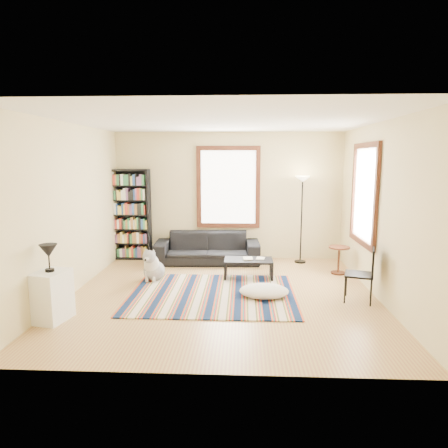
{
  "coord_description": "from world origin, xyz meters",
  "views": [
    {
      "loc": [
        0.33,
        -6.33,
        2.22
      ],
      "look_at": [
        0.0,
        0.5,
        1.1
      ],
      "focal_mm": 32.0,
      "sensor_mm": 36.0,
      "label": 1
    }
  ],
  "objects_px": {
    "dog": "(154,264)",
    "sofa": "(207,248)",
    "coffee_table": "(248,269)",
    "bookshelf": "(130,215)",
    "folding_chair": "(359,275)",
    "floor_lamp": "(301,220)",
    "white_cabinet": "(52,296)",
    "side_table": "(339,260)",
    "floor_cushion": "(264,291)"
  },
  "relations": [
    {
      "from": "floor_lamp",
      "to": "white_cabinet",
      "type": "bearing_deg",
      "value": -139.25
    },
    {
      "from": "sofa",
      "to": "folding_chair",
      "type": "xyz_separation_m",
      "value": [
        2.58,
        -2.26,
        0.1
      ]
    },
    {
      "from": "coffee_table",
      "to": "side_table",
      "type": "relative_size",
      "value": 1.67
    },
    {
      "from": "sofa",
      "to": "floor_lamp",
      "type": "distance_m",
      "value": 2.1
    },
    {
      "from": "floor_cushion",
      "to": "white_cabinet",
      "type": "height_order",
      "value": "white_cabinet"
    },
    {
      "from": "floor_cushion",
      "to": "side_table",
      "type": "height_order",
      "value": "side_table"
    },
    {
      "from": "sofa",
      "to": "folding_chair",
      "type": "bearing_deg",
      "value": -43.54
    },
    {
      "from": "floor_lamp",
      "to": "folding_chair",
      "type": "xyz_separation_m",
      "value": [
        0.57,
        -2.36,
        -0.5
      ]
    },
    {
      "from": "white_cabinet",
      "to": "dog",
      "type": "distance_m",
      "value": 2.15
    },
    {
      "from": "bookshelf",
      "to": "folding_chair",
      "type": "relative_size",
      "value": 2.33
    },
    {
      "from": "sofa",
      "to": "coffee_table",
      "type": "height_order",
      "value": "sofa"
    },
    {
      "from": "sofa",
      "to": "side_table",
      "type": "xyz_separation_m",
      "value": [
        2.63,
        -0.73,
        -0.06
      ]
    },
    {
      "from": "sofa",
      "to": "white_cabinet",
      "type": "relative_size",
      "value": 3.19
    },
    {
      "from": "sofa",
      "to": "coffee_table",
      "type": "bearing_deg",
      "value": -53.92
    },
    {
      "from": "floor_cushion",
      "to": "white_cabinet",
      "type": "relative_size",
      "value": 1.15
    },
    {
      "from": "sofa",
      "to": "coffee_table",
      "type": "relative_size",
      "value": 2.48
    },
    {
      "from": "bookshelf",
      "to": "dog",
      "type": "bearing_deg",
      "value": -61.36
    },
    {
      "from": "coffee_table",
      "to": "white_cabinet",
      "type": "bearing_deg",
      "value": -141.98
    },
    {
      "from": "white_cabinet",
      "to": "dog",
      "type": "height_order",
      "value": "white_cabinet"
    },
    {
      "from": "sofa",
      "to": "side_table",
      "type": "height_order",
      "value": "sofa"
    },
    {
      "from": "dog",
      "to": "floor_cushion",
      "type": "bearing_deg",
      "value": -12.29
    },
    {
      "from": "dog",
      "to": "sofa",
      "type": "bearing_deg",
      "value": 66.98
    },
    {
      "from": "coffee_table",
      "to": "dog",
      "type": "bearing_deg",
      "value": -172.4
    },
    {
      "from": "floor_cushion",
      "to": "sofa",
      "type": "bearing_deg",
      "value": 117.39
    },
    {
      "from": "side_table",
      "to": "coffee_table",
      "type": "bearing_deg",
      "value": -168.28
    },
    {
      "from": "sofa",
      "to": "floor_lamp",
      "type": "xyz_separation_m",
      "value": [
        2.01,
        0.1,
        0.6
      ]
    },
    {
      "from": "folding_chair",
      "to": "dog",
      "type": "bearing_deg",
      "value": -177.63
    },
    {
      "from": "coffee_table",
      "to": "white_cabinet",
      "type": "distance_m",
      "value": 3.48
    },
    {
      "from": "white_cabinet",
      "to": "dog",
      "type": "relative_size",
      "value": 1.15
    },
    {
      "from": "dog",
      "to": "floor_lamp",
      "type": "bearing_deg",
      "value": 36.54
    },
    {
      "from": "folding_chair",
      "to": "dog",
      "type": "xyz_separation_m",
      "value": [
        -3.45,
        0.93,
        -0.13
      ]
    },
    {
      "from": "floor_lamp",
      "to": "side_table",
      "type": "relative_size",
      "value": 3.44
    },
    {
      "from": "white_cabinet",
      "to": "dog",
      "type": "xyz_separation_m",
      "value": [
        1.0,
        1.91,
        -0.05
      ]
    },
    {
      "from": "folding_chair",
      "to": "sofa",
      "type": "bearing_deg",
      "value": 156.24
    },
    {
      "from": "coffee_table",
      "to": "floor_cushion",
      "type": "distance_m",
      "value": 1.08
    },
    {
      "from": "coffee_table",
      "to": "floor_cushion",
      "type": "xyz_separation_m",
      "value": [
        0.24,
        -1.05,
        -0.08
      ]
    },
    {
      "from": "coffee_table",
      "to": "dog",
      "type": "distance_m",
      "value": 1.76
    },
    {
      "from": "white_cabinet",
      "to": "bookshelf",
      "type": "bearing_deg",
      "value": 99.53
    },
    {
      "from": "floor_lamp",
      "to": "folding_chair",
      "type": "relative_size",
      "value": 2.16
    },
    {
      "from": "bookshelf",
      "to": "floor_cushion",
      "type": "relative_size",
      "value": 2.49
    },
    {
      "from": "dog",
      "to": "side_table",
      "type": "bearing_deg",
      "value": 19.79
    },
    {
      "from": "floor_cushion",
      "to": "floor_lamp",
      "type": "bearing_deg",
      "value": 68.25
    },
    {
      "from": "side_table",
      "to": "dog",
      "type": "xyz_separation_m",
      "value": [
        -3.5,
        -0.6,
        0.03
      ]
    },
    {
      "from": "sofa",
      "to": "side_table",
      "type": "distance_m",
      "value": 2.73
    },
    {
      "from": "sofa",
      "to": "bookshelf",
      "type": "distance_m",
      "value": 1.89
    },
    {
      "from": "white_cabinet",
      "to": "floor_lamp",
      "type": "bearing_deg",
      "value": 52.27
    },
    {
      "from": "white_cabinet",
      "to": "sofa",
      "type": "bearing_deg",
      "value": 71.59
    },
    {
      "from": "bookshelf",
      "to": "floor_lamp",
      "type": "height_order",
      "value": "bookshelf"
    },
    {
      "from": "sofa",
      "to": "dog",
      "type": "bearing_deg",
      "value": -125.47
    },
    {
      "from": "floor_lamp",
      "to": "white_cabinet",
      "type": "height_order",
      "value": "floor_lamp"
    }
  ]
}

